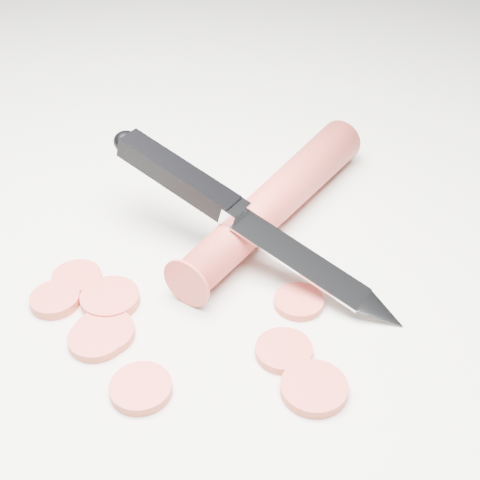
# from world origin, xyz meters

# --- Properties ---
(ground) EXTENTS (2.40, 2.40, 0.00)m
(ground) POSITION_xyz_m (0.00, 0.00, 0.00)
(ground) COLOR silver
(ground) RESTS_ON ground
(carrot) EXTENTS (0.12, 0.21, 0.03)m
(carrot) POSITION_xyz_m (0.04, 0.06, 0.02)
(carrot) COLOR red
(carrot) RESTS_ON ground
(carrot_slice_0) EXTENTS (0.04, 0.04, 0.01)m
(carrot_slice_0) POSITION_xyz_m (-0.06, -0.04, 0.00)
(carrot_slice_0) COLOR #CF3D35
(carrot_slice_0) RESTS_ON ground
(carrot_slice_1) EXTENTS (0.04, 0.04, 0.01)m
(carrot_slice_1) POSITION_xyz_m (-0.06, -0.08, 0.00)
(carrot_slice_1) COLOR #CF3D35
(carrot_slice_1) RESTS_ON ground
(carrot_slice_2) EXTENTS (0.03, 0.03, 0.01)m
(carrot_slice_2) POSITION_xyz_m (0.05, -0.07, 0.00)
(carrot_slice_2) COLOR #CF3D35
(carrot_slice_2) RESTS_ON ground
(carrot_slice_3) EXTENTS (0.03, 0.03, 0.01)m
(carrot_slice_3) POSITION_xyz_m (0.06, -0.03, 0.00)
(carrot_slice_3) COLOR #CF3D35
(carrot_slice_3) RESTS_ON ground
(carrot_slice_4) EXTENTS (0.04, 0.04, 0.01)m
(carrot_slice_4) POSITION_xyz_m (0.07, -0.10, 0.00)
(carrot_slice_4) COLOR #CF3D35
(carrot_slice_4) RESTS_ON ground
(carrot_slice_5) EXTENTS (0.04, 0.04, 0.01)m
(carrot_slice_5) POSITION_xyz_m (-0.06, -0.07, 0.00)
(carrot_slice_5) COLOR #CF3D35
(carrot_slice_5) RESTS_ON ground
(carrot_slice_6) EXTENTS (0.04, 0.04, 0.01)m
(carrot_slice_6) POSITION_xyz_m (-0.02, -0.11, 0.00)
(carrot_slice_6) COLOR #CF3D35
(carrot_slice_6) RESTS_ON ground
(carrot_slice_7) EXTENTS (0.03, 0.03, 0.01)m
(carrot_slice_7) POSITION_xyz_m (-0.09, -0.03, 0.00)
(carrot_slice_7) COLOR #CF3D35
(carrot_slice_7) RESTS_ON ground
(carrot_slice_8) EXTENTS (0.03, 0.03, 0.01)m
(carrot_slice_8) POSITION_xyz_m (-0.10, -0.05, 0.00)
(carrot_slice_8) COLOR #CF3D35
(carrot_slice_8) RESTS_ON ground
(kitchen_knife) EXTENTS (0.22, 0.12, 0.07)m
(kitchen_knife) POSITION_xyz_m (0.02, 0.01, 0.04)
(kitchen_knife) COLOR silver
(kitchen_knife) RESTS_ON ground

